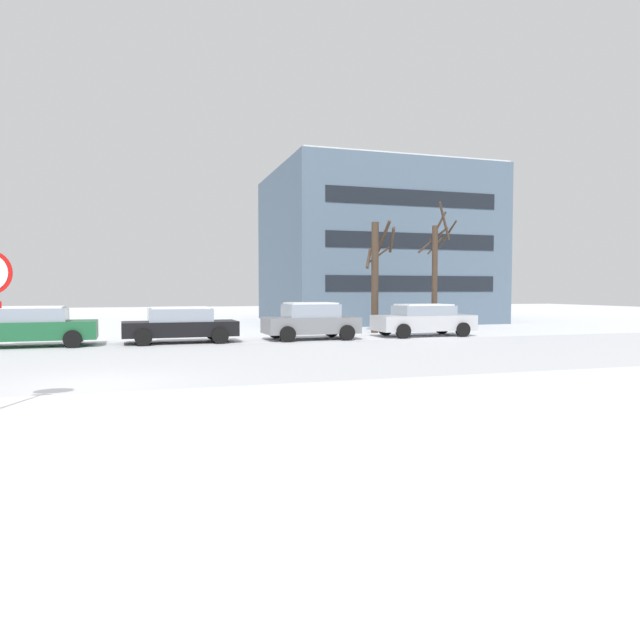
{
  "coord_description": "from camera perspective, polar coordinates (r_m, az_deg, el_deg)",
  "views": [
    {
      "loc": [
        1.03,
        -13.4,
        2.07
      ],
      "look_at": [
        7.04,
        5.91,
        1.02
      ],
      "focal_mm": 32.69,
      "sensor_mm": 36.0,
      "label": 1
    }
  ],
  "objects": [
    {
      "name": "tree_far_mid",
      "position": [
        29.93,
        11.26,
        4.88
      ],
      "size": [
        1.5,
        1.8,
        6.38
      ],
      "color": "#423326",
      "rests_on": "ground"
    },
    {
      "name": "parked_car_black",
      "position": [
        23.37,
        -13.53,
        -0.43
      ],
      "size": [
        4.4,
        2.1,
        1.41
      ],
      "color": "black",
      "rests_on": "ground"
    },
    {
      "name": "ground_plane",
      "position": [
        13.6,
        -21.54,
        -6.0
      ],
      "size": [
        120.0,
        120.0,
        0.0
      ],
      "primitive_type": "plane",
      "color": "white"
    },
    {
      "name": "road_surface",
      "position": [
        17.47,
        -20.59,
        -4.03
      ],
      "size": [
        80.0,
        9.82,
        0.0
      ],
      "color": "silver",
      "rests_on": "ground"
    },
    {
      "name": "building_far_right",
      "position": [
        39.29,
        5.24,
        7.1
      ],
      "size": [
        13.18,
        11.95,
        9.83
      ],
      "color": "slate",
      "rests_on": "ground"
    },
    {
      "name": "tree_far_left",
      "position": [
        28.25,
        5.52,
        4.65
      ],
      "size": [
        1.63,
        1.88,
        5.39
      ],
      "color": "#423326",
      "rests_on": "ground"
    },
    {
      "name": "parked_car_silver",
      "position": [
        26.41,
        10.11,
        0.03
      ],
      "size": [
        4.53,
        2.1,
        1.44
      ],
      "color": "silver",
      "rests_on": "ground"
    },
    {
      "name": "parked_car_gray",
      "position": [
        24.28,
        -0.92,
        -0.09
      ],
      "size": [
        3.92,
        2.17,
        1.54
      ],
      "color": "slate",
      "rests_on": "ground"
    },
    {
      "name": "parked_car_green",
      "position": [
        23.63,
        -26.49,
        -0.54
      ],
      "size": [
        4.59,
        2.2,
        1.47
      ],
      "color": "#1E6038",
      "rests_on": "ground"
    }
  ]
}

